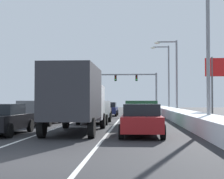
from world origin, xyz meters
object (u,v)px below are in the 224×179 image
at_px(suv_maroon_right_lane_fourth, 140,107).
at_px(suv_silver_center_lane_second, 95,110).
at_px(sedan_green_left_lane_fourth, 73,109).
at_px(sedan_black_left_lane_nearest, 3,119).
at_px(sedan_charcoal_right_lane_third, 141,111).
at_px(street_lamp_right_far, 166,73).
at_px(box_truck_center_lane_nearest, 76,96).
at_px(sedan_red_right_lane_nearest, 141,120).
at_px(traffic_light_gantry, 124,81).
at_px(sedan_tan_center_lane_third, 100,111).
at_px(suv_gray_left_lane_second, 41,110).
at_px(sedan_navy_center_lane_fourth, 109,109).
at_px(street_lamp_right_mid, 174,71).
at_px(suv_green_right_lane_second, 141,110).
at_px(roadside_sign_right, 224,74).
at_px(street_lamp_right_near, 202,44).
at_px(suv_red_left_lane_third, 63,108).

relative_size(suv_maroon_right_lane_fourth, suv_silver_center_lane_second, 1.00).
bearing_deg(sedan_green_left_lane_fourth, sedan_black_left_lane_nearest, -89.60).
distance_m(sedan_charcoal_right_lane_third, street_lamp_right_far, 19.63).
bearing_deg(street_lamp_right_far, box_truck_center_lane_nearest, -103.70).
relative_size(sedan_red_right_lane_nearest, traffic_light_gantry, 0.32).
height_order(sedan_tan_center_lane_third, traffic_light_gantry, traffic_light_gantry).
xyz_separation_m(sedan_black_left_lane_nearest, street_lamp_right_far, (11.00, 32.04, 4.80)).
xyz_separation_m(sedan_black_left_lane_nearest, sedan_green_left_lane_fourth, (-0.14, 20.14, 0.00)).
bearing_deg(suv_gray_left_lane_second, box_truck_center_lane_nearest, -60.03).
bearing_deg(sedan_navy_center_lane_fourth, box_truck_center_lane_nearest, -90.51).
distance_m(sedan_red_right_lane_nearest, street_lamp_right_mid, 23.71).
bearing_deg(suv_green_right_lane_second, suv_gray_left_lane_second, 176.92).
bearing_deg(box_truck_center_lane_nearest, suv_green_right_lane_second, 58.58).
bearing_deg(roadside_sign_right, sedan_black_left_lane_nearest, -135.99).
height_order(suv_maroon_right_lane_fourth, street_lamp_right_near, street_lamp_right_near).
bearing_deg(street_lamp_right_mid, suv_green_right_lane_second, -104.16).
bearing_deg(street_lamp_right_near, sedan_red_right_lane_nearest, -130.71).
bearing_deg(street_lamp_right_mid, roadside_sign_right, -69.82).
height_order(suv_red_left_lane_third, street_lamp_right_far, street_lamp_right_far).
distance_m(sedan_red_right_lane_nearest, sedan_black_left_lane_nearest, 6.80).
distance_m(sedan_green_left_lane_fourth, roadside_sign_right, 16.07).
bearing_deg(suv_red_left_lane_third, suv_maroon_right_lane_fourth, 39.89).
distance_m(suv_green_right_lane_second, street_lamp_right_mid, 17.01).
bearing_deg(sedan_red_right_lane_nearest, suv_silver_center_lane_second, 110.33).
relative_size(suv_silver_center_lane_second, sedan_black_left_lane_nearest, 1.09).
relative_size(sedan_tan_center_lane_third, sedan_navy_center_lane_fourth, 1.00).
height_order(suv_maroon_right_lane_fourth, sedan_green_left_lane_fourth, suv_maroon_right_lane_fourth).
relative_size(sedan_navy_center_lane_fourth, roadside_sign_right, 0.82).
relative_size(suv_green_right_lane_second, suv_gray_left_lane_second, 1.00).
height_order(suv_silver_center_lane_second, sedan_black_left_lane_nearest, suv_silver_center_lane_second).
distance_m(suv_gray_left_lane_second, street_lamp_right_near, 11.67).
distance_m(street_lamp_right_far, roadside_sign_right, 18.63).
xyz_separation_m(sedan_navy_center_lane_fourth, street_lamp_right_near, (6.89, -16.96, 4.27)).
height_order(sedan_navy_center_lane_fourth, suv_red_left_lane_third, suv_red_left_lane_third).
bearing_deg(suv_red_left_lane_third, suv_silver_center_lane_second, -55.96).
bearing_deg(suv_red_left_lane_third, suv_green_right_lane_second, -45.46).
height_order(suv_green_right_lane_second, suv_gray_left_lane_second, same).
xyz_separation_m(sedan_red_right_lane_nearest, roadside_sign_right, (7.44, 13.97, 3.25)).
xyz_separation_m(suv_maroon_right_lane_fourth, roadside_sign_right, (7.23, -5.63, 3.00)).
bearing_deg(sedan_charcoal_right_lane_third, sedan_red_right_lane_nearest, -91.11).
relative_size(sedan_red_right_lane_nearest, suv_silver_center_lane_second, 0.92).
xyz_separation_m(suv_green_right_lane_second, sedan_charcoal_right_lane_third, (0.16, 6.69, -0.25)).
bearing_deg(street_lamp_right_near, suv_maroon_right_lane_fourth, 102.92).
bearing_deg(traffic_light_gantry, street_lamp_right_mid, -69.11).
bearing_deg(roadside_sign_right, street_lamp_right_near, -111.10).
xyz_separation_m(suv_silver_center_lane_second, street_lamp_right_mid, (7.37, 14.23, 4.08)).
bearing_deg(sedan_charcoal_right_lane_third, suv_silver_center_lane_second, -125.43).
xyz_separation_m(sedan_green_left_lane_fourth, traffic_light_gantry, (4.87, 18.88, 4.12)).
bearing_deg(sedan_navy_center_lane_fourth, sedan_charcoal_right_lane_third, -65.80).
bearing_deg(sedan_navy_center_lane_fourth, roadside_sign_right, -34.54).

